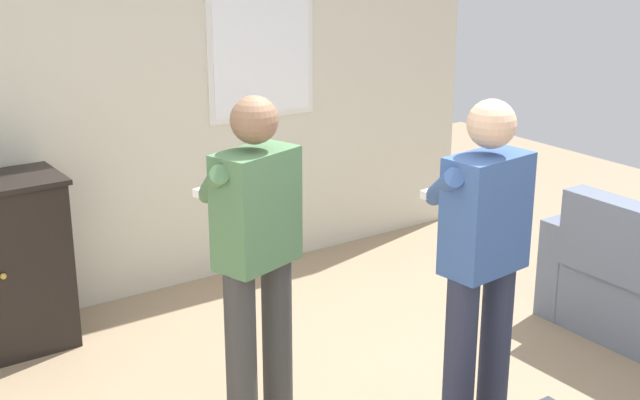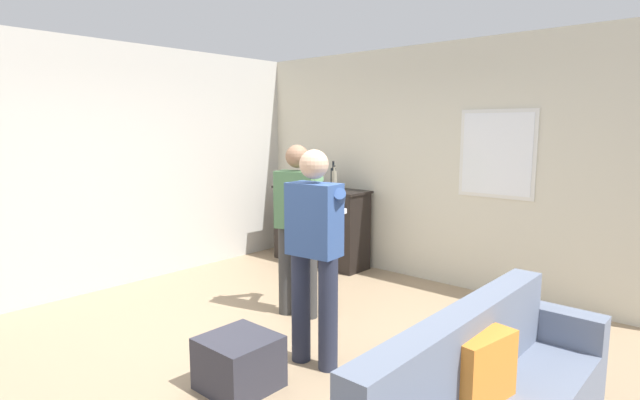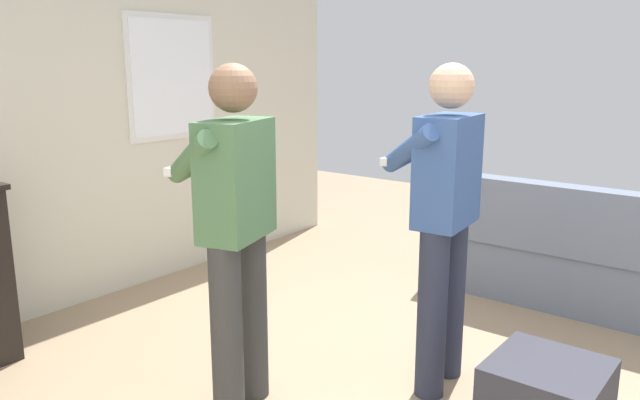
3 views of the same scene
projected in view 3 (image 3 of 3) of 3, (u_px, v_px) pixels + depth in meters
The scene contains 4 objects.
wall_back_with_window at pixel (77, 103), 4.27m from camera, with size 5.20×0.15×2.80m.
couch at pixel (592, 264), 4.24m from camera, with size 0.57×2.30×0.88m.
person_standing_left at pixel (235, 225), 2.91m from camera, with size 0.53×0.52×1.68m.
person_standing_right at pixel (444, 213), 3.14m from camera, with size 0.55×0.49×1.68m.
Camera 3 is at (-2.35, -1.32, 1.69)m, focal length 35.00 mm.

